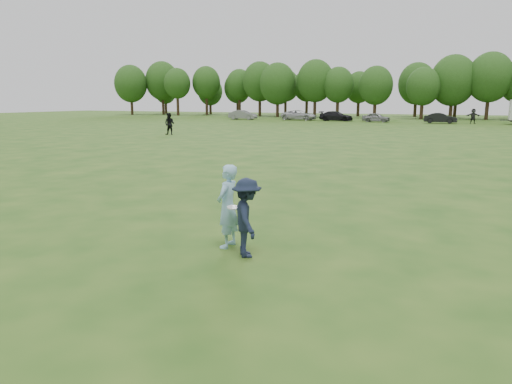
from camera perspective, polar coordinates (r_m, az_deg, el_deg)
ground at (r=10.16m, az=0.10°, el=-6.70°), size 200.00×200.00×0.00m
thrower at (r=9.86m, az=-3.57°, el=-1.80°), size 0.44×0.66×1.82m
defender at (r=9.27m, az=-1.15°, el=-3.23°), size 1.08×1.21×1.63m
player_far_a at (r=42.95m, az=-10.75°, el=8.36°), size 1.06×0.87×2.01m
player_far_d at (r=68.58m, az=25.51°, el=8.55°), size 1.94×0.80×2.03m
car_b at (r=75.42m, az=-1.66°, el=9.61°), size 4.64×1.77×1.51m
car_c at (r=73.64m, az=5.42°, el=9.54°), size 5.62×2.62×1.56m
car_d at (r=71.50m, az=9.98°, el=9.33°), size 5.16×2.26×1.48m
car_e at (r=69.10m, az=14.79°, el=9.00°), size 4.07×1.92×1.34m
car_f at (r=67.92m, az=22.07°, el=8.54°), size 4.32×1.62×1.41m
disc_in_play at (r=9.47m, az=-2.82°, el=-1.94°), size 0.33×0.33×0.07m
treeline at (r=85.82m, az=23.41°, el=12.60°), size 130.35×18.39×11.74m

